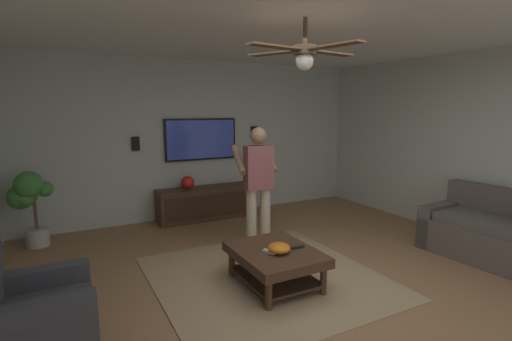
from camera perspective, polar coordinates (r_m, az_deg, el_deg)
ground_plane at (r=4.09m, az=9.77°, el=-18.18°), size 8.24×8.24×0.00m
wall_back_tv at (r=6.74m, az=-8.30°, el=4.68°), size 0.10×6.26×2.70m
wall_side_window at (r=6.07m, az=33.88°, el=2.70°), size 7.07×0.10×2.70m
ceiling_slab at (r=3.74m, az=11.02°, el=22.55°), size 7.07×6.26×0.10m
area_rug at (r=4.42m, az=1.49°, el=-15.77°), size 2.47×2.39×0.01m
couch at (r=5.59m, az=33.84°, el=-8.52°), size 1.95×0.97×0.87m
armchair at (r=3.56m, az=-30.64°, el=-18.79°), size 0.80×0.81×0.82m
coffee_table at (r=4.15m, az=2.90°, el=-13.17°), size 1.00×0.80×0.40m
media_console at (r=6.60m, az=-7.34°, el=-4.85°), size 0.45×1.70×0.55m
tv at (r=6.65m, az=-8.27°, el=4.68°), size 0.05×1.27×0.72m
person_standing at (r=5.06m, az=0.30°, el=-1.48°), size 0.59×0.59×1.64m
potted_plant_tall at (r=5.94m, az=-31.12°, el=-3.64°), size 0.49×0.57×1.07m
bowl at (r=4.01m, az=3.50°, el=-11.57°), size 0.24×0.24×0.11m
remote_white at (r=4.02m, az=1.98°, el=-12.12°), size 0.16×0.09×0.02m
remote_black at (r=4.16m, az=6.27°, el=-11.39°), size 0.05×0.15×0.02m
vase_round at (r=6.43m, az=-10.26°, el=-1.78°), size 0.22×0.22×0.22m
wall_speaker_left at (r=7.07m, az=-0.28°, el=5.78°), size 0.06×0.12×0.22m
wall_speaker_right at (r=6.38m, az=-17.68°, el=3.89°), size 0.06×0.12×0.22m
ceiling_fan at (r=3.56m, az=7.28°, el=17.11°), size 1.17×1.20×0.46m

